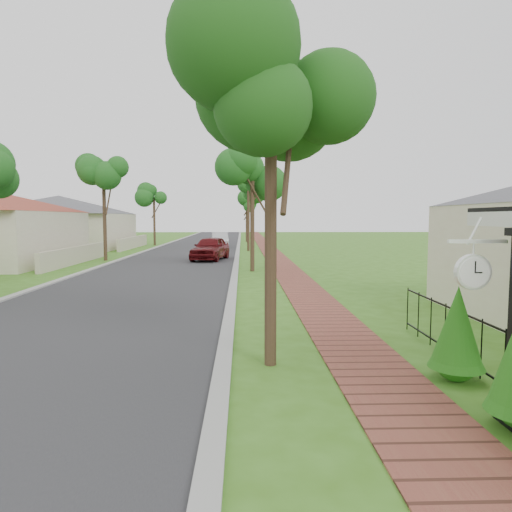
# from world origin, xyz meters

# --- Properties ---
(ground) EXTENTS (160.00, 160.00, 0.00)m
(ground) POSITION_xyz_m (0.00, 0.00, 0.00)
(ground) COLOR #3A6B19
(ground) RESTS_ON ground
(road) EXTENTS (7.00, 120.00, 0.02)m
(road) POSITION_xyz_m (-3.00, 20.00, 0.00)
(road) COLOR #28282B
(road) RESTS_ON ground
(kerb_right) EXTENTS (0.30, 120.00, 0.10)m
(kerb_right) POSITION_xyz_m (0.65, 20.00, 0.00)
(kerb_right) COLOR #9E9E99
(kerb_right) RESTS_ON ground
(kerb_left) EXTENTS (0.30, 120.00, 0.10)m
(kerb_left) POSITION_xyz_m (-6.65, 20.00, 0.00)
(kerb_left) COLOR #9E9E99
(kerb_left) RESTS_ON ground
(sidewalk) EXTENTS (1.50, 120.00, 0.03)m
(sidewalk) POSITION_xyz_m (3.25, 20.00, 0.00)
(sidewalk) COLOR brown
(sidewalk) RESTS_ON ground
(picket_fence) EXTENTS (0.03, 8.02, 1.00)m
(picket_fence) POSITION_xyz_m (4.90, -0.00, 0.53)
(picket_fence) COLOR black
(picket_fence) RESTS_ON ground
(street_trees) EXTENTS (10.70, 37.65, 5.89)m
(street_trees) POSITION_xyz_m (-2.87, 26.84, 4.54)
(street_trees) COLOR #382619
(street_trees) RESTS_ON ground
(far_house_grey) EXTENTS (15.56, 15.56, 4.60)m
(far_house_grey) POSITION_xyz_m (-14.97, 34.00, 2.34)
(far_house_grey) COLOR beige
(far_house_grey) RESTS_ON ground
(parked_car_red) EXTENTS (2.58, 4.60, 1.48)m
(parked_car_red) POSITION_xyz_m (-1.00, 22.09, 0.74)
(parked_car_red) COLOR #5A0D10
(parked_car_red) RESTS_ON ground
(parked_car_white) EXTENTS (1.72, 4.17, 1.34)m
(parked_car_white) POSITION_xyz_m (-1.00, 34.75, 0.67)
(parked_car_white) COLOR silver
(parked_car_white) RESTS_ON ground
(near_tree) EXTENTS (2.31, 2.31, 5.92)m
(near_tree) POSITION_xyz_m (1.50, 1.50, 4.72)
(near_tree) COLOR #382619
(near_tree) RESTS_ON ground
(utility_pole) EXTENTS (1.20, 0.24, 6.97)m
(utility_pole) POSITION_xyz_m (2.30, 17.43, 3.54)
(utility_pole) COLOR gray
(utility_pole) RESTS_ON ground
(station_clock) EXTENTS (0.79, 0.13, 0.67)m
(station_clock) POSITION_xyz_m (4.05, -0.60, 1.95)
(station_clock) COLOR white
(station_clock) RESTS_ON ground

